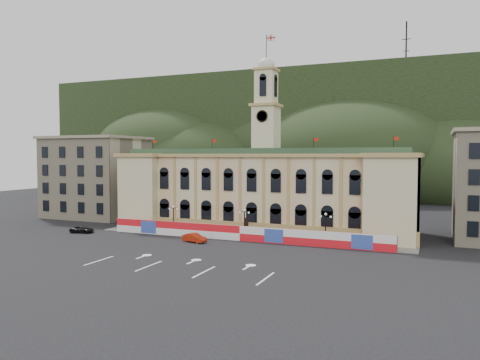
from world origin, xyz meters
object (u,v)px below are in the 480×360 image
at_px(statue, 247,231).
at_px(black_suv, 82,230).
at_px(red_sedan, 194,238).
at_px(lamp_center, 244,221).

relative_size(statue, black_suv, 0.79).
height_order(statue, black_suv, statue).
bearing_deg(red_sedan, black_suv, 104.47).
bearing_deg(statue, red_sedan, -132.67).
bearing_deg(statue, lamp_center, -90.00).
xyz_separation_m(red_sedan, black_suv, (-23.53, 0.19, -0.12)).
xyz_separation_m(statue, black_suv, (-30.00, -6.82, -0.58)).
bearing_deg(lamp_center, statue, 90.00).
height_order(red_sedan, black_suv, red_sedan).
bearing_deg(red_sedan, lamp_center, -32.12).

